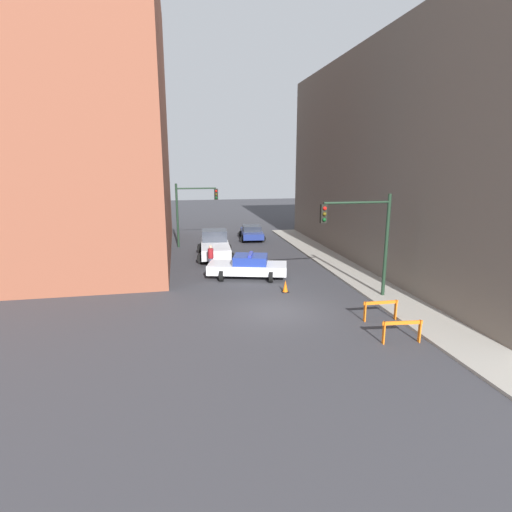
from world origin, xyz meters
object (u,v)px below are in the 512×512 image
traffic_light_near (366,231)px  barrier_front (402,328)px  parked_car_near (252,232)px  traffic_light_far (191,206)px  white_truck (215,245)px  police_car (248,266)px  barrier_mid (381,307)px  pedestrian_crossing (211,257)px  traffic_cone (285,287)px

traffic_light_near → barrier_front: size_ratio=3.25×
parked_car_near → traffic_light_near: bearing=-76.0°
parked_car_near → barrier_front: bearing=-80.0°
traffic_light_far → barrier_front: bearing=-70.3°
white_truck → parked_car_near: 7.48m
traffic_light_near → police_car: 7.56m
traffic_light_near → barrier_front: (-0.83, -5.15, -2.91)m
parked_car_near → barrier_mid: bearing=-78.7°
white_truck → pedestrian_crossing: bearing=-96.2°
barrier_front → pedestrian_crossing: bearing=117.3°
pedestrian_crossing → traffic_cone: pedestrian_crossing is taller
barrier_mid → parked_car_near: bearing=95.8°
traffic_light_near → white_truck: 12.84m
pedestrian_crossing → barrier_mid: pedestrian_crossing is taller
traffic_light_near → traffic_cone: (-3.57, 1.75, -3.21)m
police_car → pedestrian_crossing: size_ratio=3.03×
white_truck → pedestrian_crossing: (-0.61, -3.70, -0.04)m
parked_car_near → barrier_mid: (2.05, -20.01, -0.06)m
traffic_light_near → parked_car_near: traffic_light_near is taller
parked_car_near → pedestrian_crossing: (-4.55, -10.06, 0.19)m
traffic_light_near → pedestrian_crossing: (-7.12, 7.05, -2.67)m
pedestrian_crossing → barrier_front: bearing=-50.4°
white_truck → pedestrian_crossing: 3.75m
barrier_front → parked_car_near: bearing=94.5°
traffic_light_far → police_car: 10.86m
traffic_cone → white_truck: bearing=108.0°
barrier_front → white_truck: bearing=109.7°
traffic_light_far → traffic_cone: (4.46, -13.22, -3.08)m
parked_car_near → barrier_mid: parked_car_near is taller
traffic_light_near → traffic_light_far: bearing=118.2°
police_car → parked_car_near: 12.48m
traffic_light_far → pedestrian_crossing: size_ratio=3.13×
traffic_light_near → parked_car_near: bearing=98.5°
traffic_light_near → traffic_cone: 5.11m
traffic_light_near → traffic_cone: bearing=153.9°
traffic_light_far → barrier_mid: 19.57m
traffic_light_far → white_truck: traffic_light_far is taller
barrier_mid → traffic_cone: size_ratio=2.44×
traffic_cone → traffic_light_near: bearing=-26.1°
police_car → traffic_cone: police_car is taller
police_car → barrier_mid: size_ratio=3.14×
traffic_light_far → barrier_front: 21.55m
traffic_light_near → white_truck: size_ratio=0.94×
white_truck → barrier_mid: 14.90m
traffic_light_near → parked_car_near: size_ratio=1.17×
white_truck → pedestrian_crossing: size_ratio=3.32×
police_car → traffic_cone: (1.47, -3.13, -0.41)m
police_car → parked_car_near: (2.48, 12.24, -0.05)m
white_truck → barrier_front: 16.89m
parked_car_near → traffic_cone: (-1.01, -15.36, -0.36)m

